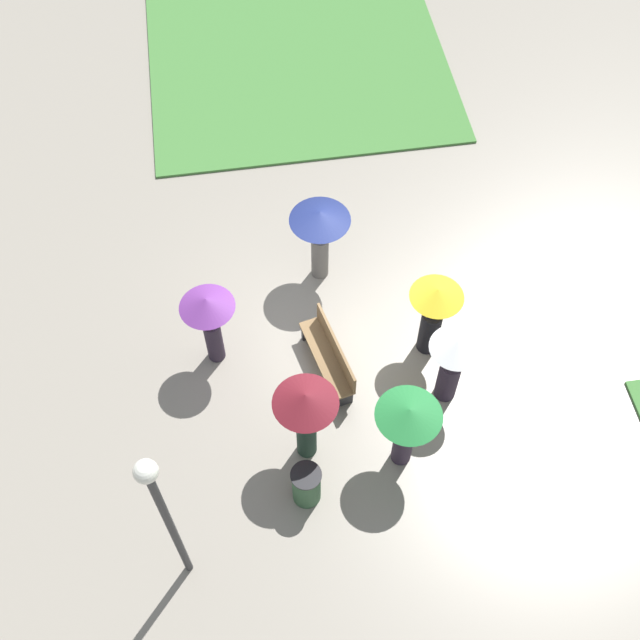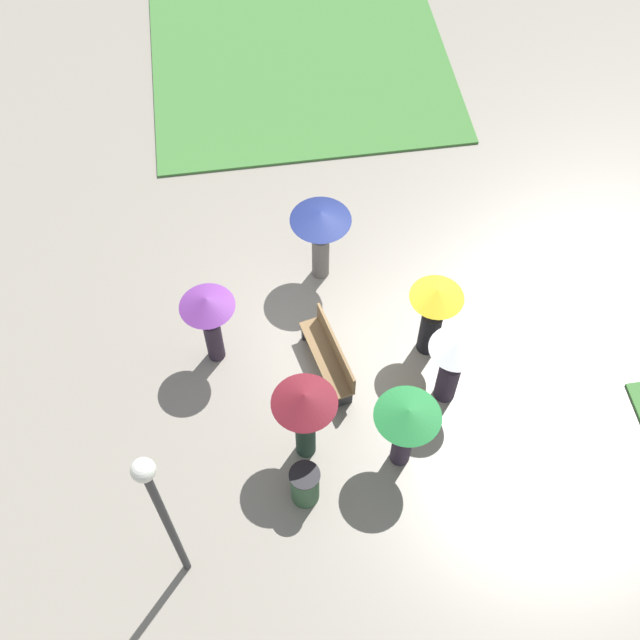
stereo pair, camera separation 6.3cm
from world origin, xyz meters
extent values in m
plane|color=gray|center=(0.00, 0.00, 0.00)|extent=(90.00, 90.00, 0.00)
cube|color=#427A38|center=(-7.45, 0.54, 0.03)|extent=(7.02, 7.27, 0.06)
cube|color=brown|center=(1.42, -0.14, 0.42)|extent=(1.81, 0.80, 0.05)
cube|color=brown|center=(1.38, 0.03, 0.68)|extent=(1.73, 0.43, 0.45)
cube|color=#232326|center=(0.66, -0.31, 0.20)|extent=(0.16, 0.39, 0.40)
cube|color=#232326|center=(2.18, 0.03, 0.20)|extent=(0.16, 0.39, 0.40)
cylinder|color=#2D2D30|center=(4.73, -2.91, 1.87)|extent=(0.12, 0.12, 3.75)
sphere|color=white|center=(4.73, -2.91, 3.91)|extent=(0.32, 0.32, 0.32)
cylinder|color=#335638|center=(3.82, -0.86, 0.43)|extent=(0.48, 0.48, 0.87)
cylinder|color=black|center=(3.82, -0.86, 0.88)|extent=(0.52, 0.52, 0.03)
cylinder|color=slate|center=(-0.83, 0.08, 0.53)|extent=(0.41, 0.41, 1.06)
sphere|color=tan|center=(-0.83, 0.08, 1.17)|extent=(0.21, 0.21, 0.21)
cylinder|color=#4C4C4F|center=(-0.83, 0.08, 1.45)|extent=(0.02, 0.02, 0.35)
cone|color=navy|center=(-0.83, 0.08, 1.73)|extent=(1.16, 1.16, 0.22)
cylinder|color=black|center=(1.21, 1.82, 0.53)|extent=(0.49, 0.49, 1.06)
sphere|color=tan|center=(1.21, 1.82, 1.17)|extent=(0.22, 0.22, 0.22)
cylinder|color=#4C4C4F|center=(1.21, 1.82, 1.46)|extent=(0.02, 0.02, 0.35)
cone|color=gold|center=(1.21, 1.82, 1.74)|extent=(0.96, 0.96, 0.21)
cylinder|color=#2D2333|center=(2.25, 1.92, 0.50)|extent=(0.44, 0.44, 1.00)
sphere|color=brown|center=(2.25, 1.92, 1.11)|extent=(0.22, 0.22, 0.22)
cylinder|color=#4C4C4F|center=(2.25, 1.92, 1.40)|extent=(0.02, 0.02, 0.35)
cone|color=white|center=(2.25, 1.92, 1.69)|extent=(0.92, 0.92, 0.23)
cylinder|color=#2D2333|center=(0.81, -2.14, 0.52)|extent=(0.38, 0.38, 1.05)
sphere|color=beige|center=(0.81, -2.14, 1.16)|extent=(0.22, 0.22, 0.22)
cylinder|color=#4C4C4F|center=(0.81, -2.14, 1.44)|extent=(0.02, 0.02, 0.35)
cone|color=#703389|center=(0.81, -2.14, 1.73)|extent=(0.98, 0.98, 0.23)
cylinder|color=#2D2333|center=(3.36, 0.86, 0.52)|extent=(0.49, 0.49, 1.04)
sphere|color=#997051|center=(3.36, 0.86, 1.13)|extent=(0.20, 0.20, 0.20)
cylinder|color=#4C4C4F|center=(3.36, 0.86, 1.41)|extent=(0.02, 0.02, 0.35)
cone|color=#237A38|center=(3.36, 0.86, 1.68)|extent=(1.10, 1.10, 0.19)
cylinder|color=#1E3328|center=(2.97, -0.73, 0.60)|extent=(0.37, 0.37, 1.19)
sphere|color=brown|center=(2.97, -0.73, 1.29)|extent=(0.19, 0.19, 0.19)
cylinder|color=#4C4C4F|center=(2.97, -0.73, 1.56)|extent=(0.02, 0.02, 0.35)
cone|color=maroon|center=(2.97, -0.73, 1.87)|extent=(1.08, 1.08, 0.26)
camera|label=1|loc=(8.85, -1.41, 12.98)|focal=45.00mm
camera|label=2|loc=(8.86, -1.35, 12.98)|focal=45.00mm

